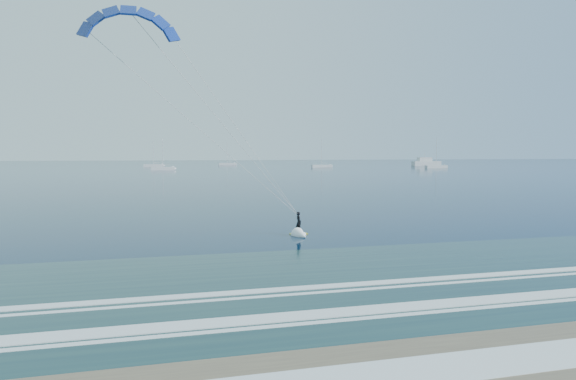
# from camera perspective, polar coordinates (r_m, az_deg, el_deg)

# --- Properties ---
(ground) EXTENTS (900.00, 900.00, 0.00)m
(ground) POSITION_cam_1_polar(r_m,az_deg,el_deg) (16.51, 10.45, -19.16)
(ground) COLOR #06223C
(ground) RESTS_ON ground
(kitesurfer_rig) EXTENTS (17.30, 8.19, 16.50)m
(kitesurfer_rig) POSITION_cam_1_polar(r_m,az_deg,el_deg) (36.34, -7.12, 7.06)
(kitesurfer_rig) COLOR gold
(kitesurfer_rig) RESTS_ON ground
(motor_yacht) EXTENTS (15.17, 4.04, 6.25)m
(motor_yacht) POSITION_cam_1_polar(r_m,az_deg,el_deg) (275.15, 15.07, 2.98)
(motor_yacht) COLOR silver
(motor_yacht) RESTS_ON ground
(sailboat_2) EXTENTS (9.11, 2.40, 12.22)m
(sailboat_2) POSITION_cam_1_polar(r_m,az_deg,el_deg) (248.44, -14.70, 2.66)
(sailboat_2) COLOR silver
(sailboat_2) RESTS_ON ground
(sailboat_3) EXTENTS (8.66, 2.40, 12.03)m
(sailboat_3) POSITION_cam_1_polar(r_m,az_deg,el_deg) (199.48, -13.73, 2.35)
(sailboat_3) COLOR silver
(sailboat_3) RESTS_ON ground
(sailboat_4) EXTENTS (9.12, 2.40, 12.35)m
(sailboat_4) POSITION_cam_1_polar(r_m,az_deg,el_deg) (274.69, -6.77, 2.90)
(sailboat_4) COLOR silver
(sailboat_4) RESTS_ON ground
(sailboat_5) EXTENTS (9.35, 2.40, 12.68)m
(sailboat_5) POSITION_cam_1_polar(r_m,az_deg,el_deg) (231.27, 3.76, 2.69)
(sailboat_5) COLOR silver
(sailboat_5) RESTS_ON ground
(sailboat_6) EXTENTS (9.77, 2.40, 13.10)m
(sailboat_6) POSITION_cam_1_polar(r_m,az_deg,el_deg) (229.75, 16.14, 2.52)
(sailboat_6) COLOR silver
(sailboat_6) RESTS_ON ground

